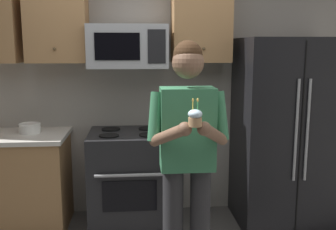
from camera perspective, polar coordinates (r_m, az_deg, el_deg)
The scene contains 8 objects.
wall_back at distance 4.00m, azimuth -3.60°, elevation 3.99°, with size 4.40×0.10×2.60m, color gray.
oven_range at distance 3.80m, azimuth -5.62°, elevation -9.35°, with size 0.76×0.70×0.93m.
microwave at distance 3.70m, azimuth -5.93°, elevation 10.00°, with size 0.74×0.41×0.40m.
refrigerator at distance 3.91m, azimuth 16.82°, elevation -2.48°, with size 0.90×0.75×1.80m.
cabinet_row_upper at distance 3.82m, azimuth -14.88°, elevation 13.18°, with size 2.78×0.36×0.76m.
bowl_large_white at distance 3.85m, azimuth -19.67°, elevation -1.81°, with size 0.20×0.20×0.09m.
person at distance 2.75m, azimuth 2.88°, elevation -5.24°, with size 0.60×0.48×1.76m.
cupcake at distance 2.36m, azimuth 4.01°, elevation -0.36°, with size 0.09×0.09×0.17m.
Camera 1 is at (-0.09, -2.23, 1.72)m, focal length 41.41 mm.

